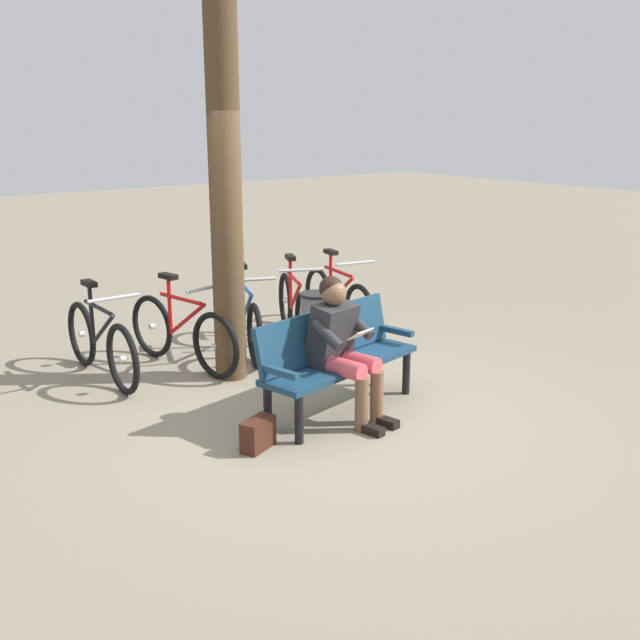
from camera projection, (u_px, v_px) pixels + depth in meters
name	position (u px, v px, depth m)	size (l,w,h in m)	color
ground_plane	(327.00, 413.00, 6.48)	(40.00, 40.00, 0.00)	gray
bench	(334.00, 353.00, 6.43)	(1.66, 0.78, 0.87)	navy
person_reading	(341.00, 342.00, 6.21)	(0.54, 0.81, 1.20)	#262628
handbag	(258.00, 434.00, 5.76)	(0.30, 0.14, 0.24)	#3F1E14
tree_trunk	(225.00, 174.00, 6.87)	(0.30, 0.30, 3.89)	#4C3823
litter_bin	(317.00, 329.00, 7.66)	(0.34, 0.34, 0.74)	slate
bicycle_silver	(338.00, 301.00, 8.85)	(0.50, 1.66, 0.94)	black
bicycle_blue	(294.00, 308.00, 8.51)	(0.77, 1.55, 0.94)	black
bicycle_black	(246.00, 320.00, 8.04)	(0.72, 1.58, 0.94)	black
bicycle_purple	(182.00, 333.00, 7.56)	(0.49, 1.66, 0.94)	black
bicycle_red	(101.00, 343.00, 7.23)	(0.48, 1.68, 0.94)	black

